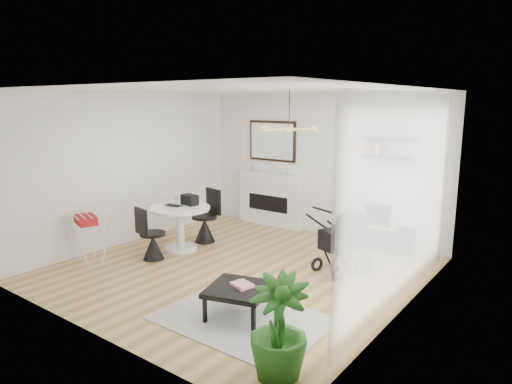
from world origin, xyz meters
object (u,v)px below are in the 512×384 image
Objects in this scene: crt_tv at (382,213)px; potted_plant at (278,328)px; fireplace at (270,193)px; tv_console at (381,237)px; coffee_table at (239,290)px; drying_rack at (90,237)px; dining_table at (180,222)px; stroller at (346,243)px.

potted_plant is (0.69, -4.24, -0.15)m from crt_tv.
tv_console is at bearing -2.87° from fireplace.
coffee_table is 0.88× the size of potted_plant.
drying_rack is (-0.99, -3.59, -0.26)m from fireplace.
crt_tv reaches higher than drying_rack.
crt_tv is at bearing 37.92° from dining_table.
crt_tv is at bearing 99.24° from potted_plant.
potted_plant reaches higher than crt_tv.
stroller reaches higher than dining_table.
drying_rack is 0.81× the size of potted_plant.
potted_plant is (0.71, -2.88, 0.05)m from stroller.
potted_plant is at bearing -34.61° from coffee_table.
tv_console is at bearing 99.23° from potted_plant.
fireplace is at bearing 82.47° from dining_table.
stroller reaches higher than coffee_table.
tv_console is at bearing 95.02° from crt_tv.
drying_rack is (-3.44, -3.46, 0.22)m from tv_console.
tv_console is at bearing 83.87° from coffee_table.
fireplace is 2.47× the size of coffee_table.
coffee_table is (2.08, -3.63, -0.35)m from fireplace.
drying_rack is at bearing -134.85° from tv_console.
stroller is (-0.03, -1.36, -0.20)m from crt_tv.
tv_console is at bearing 37.96° from dining_table.
potted_plant is (1.07, -0.74, 0.16)m from coffee_table.
stroller reaches higher than tv_console.
fireplace is 2.18× the size of potted_plant.
drying_rack is (-3.44, -3.46, -0.22)m from crt_tv.
stroller is at bearing -91.08° from crt_tv.
drying_rack is 0.77× the size of stroller.
tv_console is 1.04× the size of dining_table.
drying_rack is 3.07m from coffee_table.
coffee_table is (2.38, -1.35, -0.17)m from dining_table.
crt_tv is 4.89m from drying_rack.
tv_console is 1.24× the size of coffee_table.
tv_console is 3.51m from dining_table.
stroller is (3.42, 2.10, 0.02)m from drying_rack.
stroller is 1.19× the size of coffee_table.
tv_console is at bearing 109.82° from stroller.
stroller is (2.73, 0.79, -0.06)m from dining_table.
coffee_table is (-0.35, -2.14, -0.11)m from stroller.
stroller is at bearing 16.14° from dining_table.
crt_tv is (2.46, -0.13, -0.04)m from fireplace.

